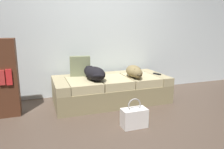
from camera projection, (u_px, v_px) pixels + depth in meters
name	position (u px, v px, depth m)	size (l,w,h in m)	color
ground_plane	(135.00, 124.00, 2.80)	(10.00, 10.00, 0.00)	#4D3D32
back_wall	(100.00, 19.00, 3.96)	(6.40, 0.10, 2.80)	silver
couch	(111.00, 89.00, 3.64)	(1.89, 0.90, 0.43)	#887B56
dog_dark	(94.00, 73.00, 3.37)	(0.35, 0.62, 0.21)	black
dog_tan	(134.00, 71.00, 3.54)	(0.31, 0.58, 0.20)	olive
tv_remote	(157.00, 74.00, 3.77)	(0.04, 0.15, 0.02)	black
throw_pillow	(80.00, 66.00, 3.64)	(0.34, 0.12, 0.34)	#6C7352
handbag	(134.00, 117.00, 2.71)	(0.32, 0.18, 0.38)	silver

